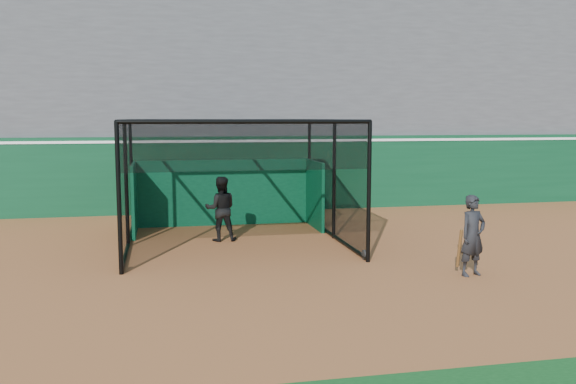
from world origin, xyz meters
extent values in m
plane|color=#98562C|center=(0.00, 0.00, 0.00)|extent=(120.00, 120.00, 0.00)
cube|color=#0A3B20|center=(0.00, 8.50, 1.25)|extent=(50.00, 0.45, 2.50)
cube|color=white|center=(0.00, 8.50, 2.35)|extent=(50.00, 0.50, 0.08)
cube|color=#4C4C4F|center=(0.00, 12.38, 3.88)|extent=(50.00, 7.85, 7.75)
cube|color=#074E2D|center=(-0.31, 5.87, 0.95)|extent=(5.05, 0.10, 1.90)
cylinder|color=black|center=(-2.89, 0.82, 0.11)|extent=(0.08, 0.22, 0.22)
cylinder|color=black|center=(2.27, 0.82, 0.11)|extent=(0.08, 0.22, 0.22)
cylinder|color=black|center=(-2.89, 5.79, 0.11)|extent=(0.08, 0.22, 0.22)
cylinder|color=black|center=(2.27, 5.79, 0.11)|extent=(0.08, 0.22, 0.22)
imported|color=black|center=(-0.62, 3.58, 0.82)|extent=(0.82, 0.66, 1.64)
imported|color=black|center=(3.91, -0.88, 0.80)|extent=(0.67, 0.52, 1.60)
cylinder|color=#593819|center=(3.66, -0.83, 0.55)|extent=(0.14, 0.32, 0.81)
camera|label=1|loc=(-2.05, -11.67, 3.09)|focal=38.00mm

